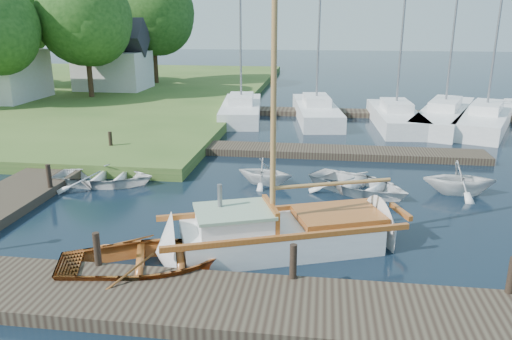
# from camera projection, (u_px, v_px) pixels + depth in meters

# --- Properties ---
(ground) EXTENTS (160.00, 160.00, 0.00)m
(ground) POSITION_uv_depth(u_px,v_px,m) (256.00, 206.00, 15.98)
(ground) COLOR black
(ground) RESTS_ON ground
(near_dock) EXTENTS (18.00, 2.20, 0.30)m
(near_dock) POSITION_uv_depth(u_px,v_px,m) (217.00, 303.00, 10.25)
(near_dock) COLOR #2D221A
(near_dock) RESTS_ON ground
(left_dock) EXTENTS (2.20, 18.00, 0.30)m
(left_dock) POSITION_uv_depth(u_px,v_px,m) (54.00, 173.00, 18.86)
(left_dock) COLOR #2D221A
(left_dock) RESTS_ON ground
(far_dock) EXTENTS (14.00, 1.60, 0.30)m
(far_dock) POSITION_uv_depth(u_px,v_px,m) (321.00, 152.00, 21.84)
(far_dock) COLOR #2D221A
(far_dock) RESTS_ON ground
(pontoon) EXTENTS (30.00, 1.60, 0.30)m
(pontoon) POSITION_uv_depth(u_px,v_px,m) (458.00, 116.00, 29.80)
(pontoon) COLOR #2D221A
(pontoon) RESTS_ON ground
(mooring_post_1) EXTENTS (0.16, 0.16, 0.80)m
(mooring_post_1) POSITION_uv_depth(u_px,v_px,m) (97.00, 249.00, 11.43)
(mooring_post_1) COLOR black
(mooring_post_1) RESTS_ON near_dock
(mooring_post_2) EXTENTS (0.16, 0.16, 0.80)m
(mooring_post_2) POSITION_uv_depth(u_px,v_px,m) (293.00, 261.00, 10.85)
(mooring_post_2) COLOR black
(mooring_post_2) RESTS_ON near_dock
(mooring_post_3) EXTENTS (0.16, 0.16, 0.80)m
(mooring_post_3) POSITION_uv_depth(u_px,v_px,m) (512.00, 275.00, 10.26)
(mooring_post_3) COLOR black
(mooring_post_3) RESTS_ON near_dock
(mooring_post_4) EXTENTS (0.16, 0.16, 0.80)m
(mooring_post_4) POSITION_uv_depth(u_px,v_px,m) (49.00, 176.00, 16.68)
(mooring_post_4) COLOR black
(mooring_post_4) RESTS_ON left_dock
(mooring_post_5) EXTENTS (0.16, 0.16, 0.80)m
(mooring_post_5) POSITION_uv_depth(u_px,v_px,m) (110.00, 141.00, 21.42)
(mooring_post_5) COLOR black
(mooring_post_5) RESTS_ON left_dock
(sailboat) EXTENTS (7.38, 4.34, 9.83)m
(sailboat) POSITION_uv_depth(u_px,v_px,m) (286.00, 236.00, 12.97)
(sailboat) COLOR white
(sailboat) RESTS_ON ground
(dinghy) EXTENTS (4.94, 4.18, 0.87)m
(dinghy) POSITION_uv_depth(u_px,v_px,m) (151.00, 256.00, 11.67)
(dinghy) COLOR #914416
(dinghy) RESTS_ON ground
(tender_a) EXTENTS (3.67, 2.70, 0.74)m
(tender_a) POSITION_uv_depth(u_px,v_px,m) (104.00, 174.00, 17.96)
(tender_a) COLOR white
(tender_a) RESTS_ON ground
(tender_b) EXTENTS (2.39, 2.19, 1.07)m
(tender_b) POSITION_uv_depth(u_px,v_px,m) (265.00, 170.00, 17.91)
(tender_b) COLOR white
(tender_b) RESTS_ON ground
(tender_c) EXTENTS (4.44, 4.18, 0.75)m
(tender_c) POSITION_uv_depth(u_px,v_px,m) (359.00, 182.00, 17.15)
(tender_c) COLOR white
(tender_c) RESTS_ON ground
(tender_d) EXTENTS (2.40, 2.07, 1.25)m
(tender_d) POSITION_uv_depth(u_px,v_px,m) (460.00, 176.00, 16.90)
(tender_d) COLOR white
(tender_d) RESTS_ON ground
(marina_boat_0) EXTENTS (3.05, 7.73, 10.95)m
(marina_boat_0) POSITION_uv_depth(u_px,v_px,m) (241.00, 108.00, 29.76)
(marina_boat_0) COLOR white
(marina_boat_0) RESTS_ON ground
(marina_boat_1) EXTENTS (3.26, 8.40, 11.53)m
(marina_boat_1) POSITION_uv_depth(u_px,v_px,m) (316.00, 110.00, 29.36)
(marina_boat_1) COLOR white
(marina_boat_1) RESTS_ON ground
(marina_boat_2) EXTENTS (2.59, 7.58, 10.30)m
(marina_boat_2) POSITION_uv_depth(u_px,v_px,m) (395.00, 116.00, 27.56)
(marina_boat_2) COLOR white
(marina_boat_2) RESTS_ON ground
(marina_boat_3) EXTENTS (5.44, 10.02, 11.25)m
(marina_boat_3) POSITION_uv_depth(u_px,v_px,m) (444.00, 114.00, 28.08)
(marina_boat_3) COLOR white
(marina_boat_3) RESTS_ON ground
(marina_boat_4) EXTENTS (5.40, 9.00, 10.12)m
(marina_boat_4) POSITION_uv_depth(u_px,v_px,m) (486.00, 118.00, 27.05)
(marina_boat_4) COLOR white
(marina_boat_4) RESTS_ON ground
(house_c) EXTENTS (5.25, 4.00, 5.28)m
(house_c) POSITION_uv_depth(u_px,v_px,m) (113.00, 61.00, 37.87)
(house_c) COLOR silver
(house_c) RESTS_ON shore
(tree_3) EXTENTS (6.41, 6.38, 8.74)m
(tree_3) POSITION_uv_depth(u_px,v_px,m) (85.00, 17.00, 33.18)
(tree_3) COLOR #332114
(tree_3) RESTS_ON shore
(tree_4) EXTENTS (7.01, 7.01, 9.66)m
(tree_4) POSITION_uv_depth(u_px,v_px,m) (8.00, 9.00, 37.84)
(tree_4) COLOR #332114
(tree_4) RESTS_ON shore
(tree_7) EXTENTS (6.83, 6.83, 9.38)m
(tree_7) POSITION_uv_depth(u_px,v_px,m) (153.00, 12.00, 40.39)
(tree_7) COLOR #332114
(tree_7) RESTS_ON shore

